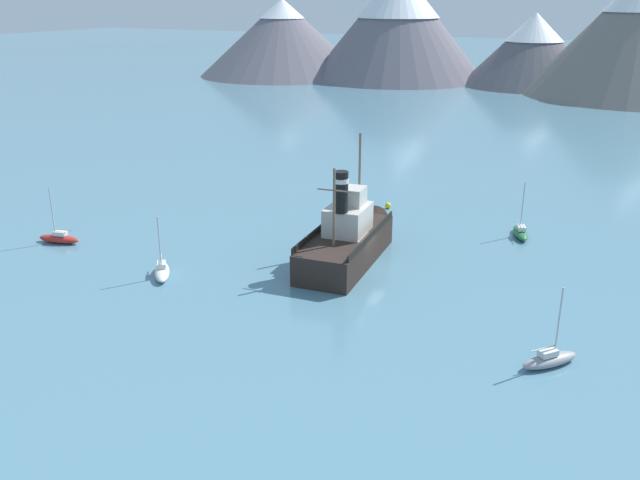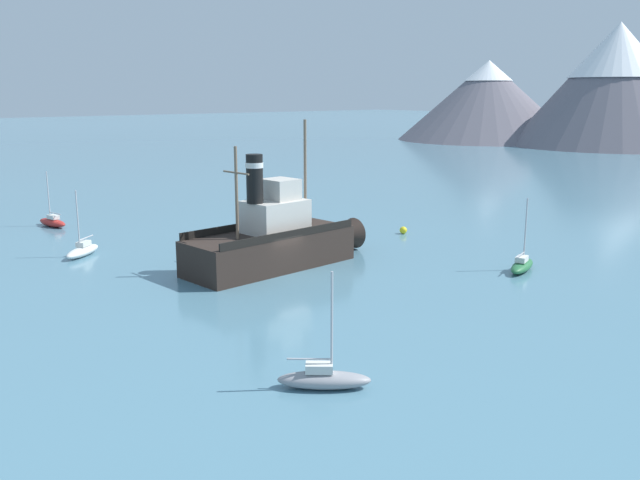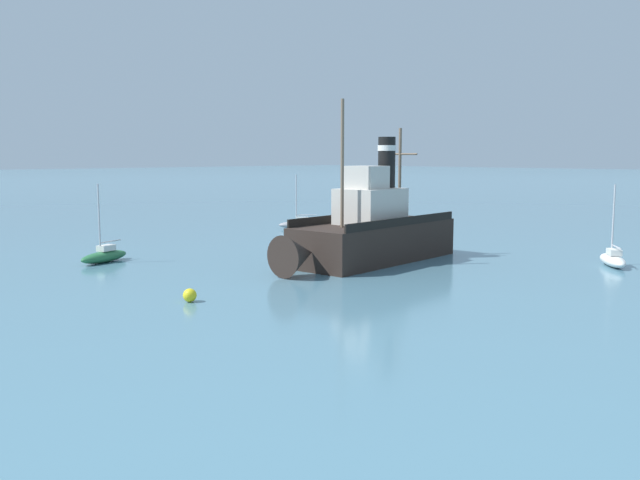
{
  "view_description": "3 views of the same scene",
  "coord_description": "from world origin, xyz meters",
  "views": [
    {
      "loc": [
        18.41,
        -46.14,
        20.31
      ],
      "look_at": [
        -4.08,
        -0.1,
        1.63
      ],
      "focal_mm": 38.0,
      "sensor_mm": 36.0,
      "label": 1
    },
    {
      "loc": [
        34.9,
        -25.67,
        11.76
      ],
      "look_at": [
        0.7,
        2.33,
        2.06
      ],
      "focal_mm": 38.0,
      "sensor_mm": 36.0,
      "label": 2
    },
    {
      "loc": [
        -29.71,
        32.24,
        6.64
      ],
      "look_at": [
        -0.86,
        3.88,
        1.57
      ],
      "focal_mm": 38.0,
      "sensor_mm": 36.0,
      "label": 3
    }
  ],
  "objects": [
    {
      "name": "ground_plane",
      "position": [
        0.0,
        0.0,
        0.0
      ],
      "size": [
        600.0,
        600.0,
        0.0
      ],
      "primitive_type": "plane",
      "color": "teal"
    },
    {
      "name": "old_tugboat",
      "position": [
        -1.97,
        0.68,
        1.83
      ],
      "size": [
        5.38,
        14.63,
        9.9
      ],
      "color": "#2D231E",
      "rests_on": "ground"
    },
    {
      "name": "sailboat_grey",
      "position": [
        15.25,
        -9.39,
        0.43
      ],
      "size": [
        3.3,
        3.61,
        4.9
      ],
      "color": "gray",
      "rests_on": "ground"
    },
    {
      "name": "sailboat_red",
      "position": [
        -26.05,
        -6.62,
        0.43
      ],
      "size": [
        3.94,
        1.85,
        4.9
      ],
      "color": "#B22823",
      "rests_on": "ground"
    },
    {
      "name": "sailboat_white",
      "position": [
        -13.34,
        -8.63,
        0.43
      ],
      "size": [
        3.2,
        3.68,
        4.9
      ],
      "color": "white",
      "rests_on": "ground"
    },
    {
      "name": "sailboat_green",
      "position": [
        9.56,
        12.56,
        0.43
      ],
      "size": [
        2.34,
        3.95,
        4.9
      ],
      "color": "#286B3D",
      "rests_on": "ground"
    },
    {
      "name": "mooring_buoy",
      "position": [
        -3.98,
        15.27,
        0.31
      ],
      "size": [
        0.62,
        0.62,
        0.62
      ],
      "primitive_type": "sphere",
      "color": "yellow",
      "rests_on": "ground"
    }
  ]
}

